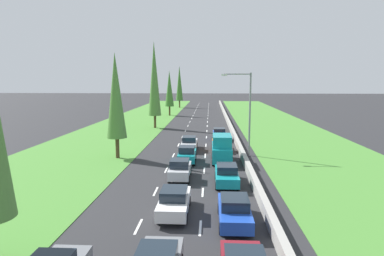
{
  "coord_description": "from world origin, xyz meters",
  "views": [
    {
      "loc": [
        2.25,
        -2.59,
        8.18
      ],
      "look_at": [
        -0.56,
        48.74,
        0.81
      ],
      "focal_mm": 31.12,
      "sensor_mm": 36.0,
      "label": 1
    }
  ],
  "objects_px": {
    "white_sedan_centre_lane": "(174,201)",
    "orange_hatchback_right_lane": "(219,143)",
    "silver_sedan_centre_lane": "(189,143)",
    "poplar_tree_third": "(154,79)",
    "poplar_tree_fifth": "(179,83)",
    "silver_hatchback_centre_lane": "(180,169)",
    "teal_van_right_lane": "(222,149)",
    "poplar_tree_second": "(116,96)",
    "blue_sedan_right_lane_sixth": "(219,134)",
    "teal_hatchback_centre_lane": "(187,155)",
    "blue_sedan_right_lane": "(234,210)",
    "teal_sedan_right_lane": "(227,174)",
    "poplar_tree_fourth": "(169,89)",
    "street_light_mast": "(247,108)"
  },
  "relations": [
    {
      "from": "poplar_tree_third",
      "to": "poplar_tree_fifth",
      "type": "xyz_separation_m",
      "value": [
        0.24,
        43.68,
        -1.11
      ]
    },
    {
      "from": "silver_hatchback_centre_lane",
      "to": "poplar_tree_fourth",
      "type": "xyz_separation_m",
      "value": [
        -7.0,
        50.34,
        5.43
      ]
    },
    {
      "from": "orange_hatchback_right_lane",
      "to": "poplar_tree_third",
      "type": "bearing_deg",
      "value": 120.42
    },
    {
      "from": "silver_hatchback_centre_lane",
      "to": "poplar_tree_third",
      "type": "relative_size",
      "value": 0.26
    },
    {
      "from": "poplar_tree_third",
      "to": "street_light_mast",
      "type": "relative_size",
      "value": 1.64
    },
    {
      "from": "silver_sedan_centre_lane",
      "to": "poplar_tree_third",
      "type": "xyz_separation_m",
      "value": [
        -7.09,
        18.05,
        7.62
      ]
    },
    {
      "from": "teal_van_right_lane",
      "to": "poplar_tree_fourth",
      "type": "bearing_deg",
      "value": 103.5
    },
    {
      "from": "blue_sedan_right_lane",
      "to": "teal_van_right_lane",
      "type": "distance_m",
      "value": 14.5
    },
    {
      "from": "silver_sedan_centre_lane",
      "to": "poplar_tree_fifth",
      "type": "bearing_deg",
      "value": 96.33
    },
    {
      "from": "blue_sedan_right_lane_sixth",
      "to": "poplar_tree_third",
      "type": "height_order",
      "value": "poplar_tree_third"
    },
    {
      "from": "poplar_tree_second",
      "to": "blue_sedan_right_lane",
      "type": "bearing_deg",
      "value": -54.61
    },
    {
      "from": "silver_sedan_centre_lane",
      "to": "blue_sedan_right_lane_sixth",
      "type": "distance_m",
      "value": 8.06
    },
    {
      "from": "poplar_tree_fifth",
      "to": "orange_hatchback_right_lane",
      "type": "bearing_deg",
      "value": -80.45
    },
    {
      "from": "blue_sedan_right_lane",
      "to": "silver_hatchback_centre_lane",
      "type": "distance_m",
      "value": 9.43
    },
    {
      "from": "poplar_tree_third",
      "to": "white_sedan_centre_lane",
      "type": "bearing_deg",
      "value": -78.79
    },
    {
      "from": "teal_sedan_right_lane",
      "to": "poplar_tree_second",
      "type": "bearing_deg",
      "value": 142.8
    },
    {
      "from": "teal_van_right_lane",
      "to": "orange_hatchback_right_lane",
      "type": "xyz_separation_m",
      "value": [
        -0.07,
        5.77,
        -0.56
      ]
    },
    {
      "from": "poplar_tree_second",
      "to": "blue_sedan_right_lane_sixth",
      "type": "bearing_deg",
      "value": 46.62
    },
    {
      "from": "blue_sedan_right_lane",
      "to": "teal_van_right_lane",
      "type": "xyz_separation_m",
      "value": [
        -0.23,
        14.49,
        0.59
      ]
    },
    {
      "from": "white_sedan_centre_lane",
      "to": "orange_hatchback_right_lane",
      "type": "xyz_separation_m",
      "value": [
        3.28,
        19.0,
        0.02
      ]
    },
    {
      "from": "teal_hatchback_centre_lane",
      "to": "poplar_tree_second",
      "type": "xyz_separation_m",
      "value": [
        -7.5,
        1.61,
        5.74
      ]
    },
    {
      "from": "teal_sedan_right_lane",
      "to": "teal_van_right_lane",
      "type": "xyz_separation_m",
      "value": [
        -0.15,
        7.16,
        0.59
      ]
    },
    {
      "from": "poplar_tree_third",
      "to": "poplar_tree_second",
      "type": "bearing_deg",
      "value": -90.64
    },
    {
      "from": "teal_hatchback_centre_lane",
      "to": "orange_hatchback_right_lane",
      "type": "bearing_deg",
      "value": 60.93
    },
    {
      "from": "silver_sedan_centre_lane",
      "to": "poplar_tree_fourth",
      "type": "relative_size",
      "value": 0.43
    },
    {
      "from": "poplar_tree_fourth",
      "to": "silver_hatchback_centre_lane",
      "type": "bearing_deg",
      "value": -82.08
    },
    {
      "from": "blue_sedan_right_lane",
      "to": "blue_sedan_right_lane_sixth",
      "type": "bearing_deg",
      "value": 90.26
    },
    {
      "from": "white_sedan_centre_lane",
      "to": "orange_hatchback_right_lane",
      "type": "height_order",
      "value": "orange_hatchback_right_lane"
    },
    {
      "from": "poplar_tree_fourth",
      "to": "poplar_tree_second",
      "type": "bearing_deg",
      "value": -90.38
    },
    {
      "from": "poplar_tree_fourth",
      "to": "street_light_mast",
      "type": "xyz_separation_m",
      "value": [
        13.4,
        -41.3,
        -1.04
      ]
    },
    {
      "from": "teal_sedan_right_lane",
      "to": "poplar_tree_third",
      "type": "distance_m",
      "value": 33.76
    },
    {
      "from": "orange_hatchback_right_lane",
      "to": "blue_sedan_right_lane",
      "type": "bearing_deg",
      "value": -89.13
    },
    {
      "from": "poplar_tree_fourth",
      "to": "teal_van_right_lane",
      "type": "bearing_deg",
      "value": -76.5
    },
    {
      "from": "silver_sedan_centre_lane",
      "to": "poplar_tree_second",
      "type": "height_order",
      "value": "poplar_tree_second"
    },
    {
      "from": "teal_hatchback_centre_lane",
      "to": "teal_sedan_right_lane",
      "type": "distance_m",
      "value": 7.72
    },
    {
      "from": "silver_sedan_centre_lane",
      "to": "orange_hatchback_right_lane",
      "type": "relative_size",
      "value": 1.15
    },
    {
      "from": "blue_sedan_right_lane",
      "to": "silver_hatchback_centre_lane",
      "type": "height_order",
      "value": "silver_hatchback_centre_lane"
    },
    {
      "from": "orange_hatchback_right_lane",
      "to": "poplar_tree_second",
      "type": "xyz_separation_m",
      "value": [
        -10.89,
        -4.5,
        5.74
      ]
    },
    {
      "from": "blue_sedan_right_lane",
      "to": "silver_sedan_centre_lane",
      "type": "xyz_separation_m",
      "value": [
        -3.85,
        20.32,
        0.0
      ]
    },
    {
      "from": "poplar_tree_third",
      "to": "teal_sedan_right_lane",
      "type": "bearing_deg",
      "value": -70.72
    },
    {
      "from": "poplar_tree_fifth",
      "to": "street_light_mast",
      "type": "bearing_deg",
      "value": -78.43
    },
    {
      "from": "blue_sedan_right_lane_sixth",
      "to": "teal_van_right_lane",
      "type": "bearing_deg",
      "value": -90.48
    },
    {
      "from": "poplar_tree_fifth",
      "to": "poplar_tree_fourth",
      "type": "bearing_deg",
      "value": -90.51
    },
    {
      "from": "teal_sedan_right_lane",
      "to": "poplar_tree_fourth",
      "type": "relative_size",
      "value": 0.43
    },
    {
      "from": "teal_hatchback_centre_lane",
      "to": "white_sedan_centre_lane",
      "type": "bearing_deg",
      "value": -89.5
    },
    {
      "from": "orange_hatchback_right_lane",
      "to": "poplar_tree_third",
      "type": "distance_m",
      "value": 22.34
    },
    {
      "from": "orange_hatchback_right_lane",
      "to": "poplar_tree_third",
      "type": "xyz_separation_m",
      "value": [
        -10.64,
        18.12,
        7.6
      ]
    },
    {
      "from": "teal_van_right_lane",
      "to": "silver_sedan_centre_lane",
      "type": "relative_size",
      "value": 1.09
    },
    {
      "from": "silver_hatchback_centre_lane",
      "to": "teal_van_right_lane",
      "type": "relative_size",
      "value": 0.8
    },
    {
      "from": "poplar_tree_fourth",
      "to": "street_light_mast",
      "type": "bearing_deg",
      "value": -72.03
    }
  ]
}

